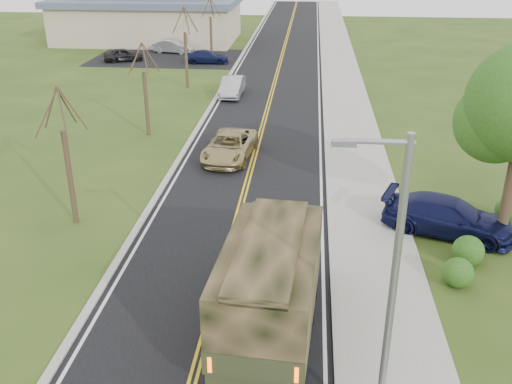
# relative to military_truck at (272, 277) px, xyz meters

# --- Properties ---
(road) EXTENTS (8.00, 120.00, 0.01)m
(road) POSITION_rel_military_truck_xyz_m (-2.08, 36.84, -2.12)
(road) COLOR black
(road) RESTS_ON ground
(curb_right) EXTENTS (0.30, 120.00, 0.12)m
(curb_right) POSITION_rel_military_truck_xyz_m (2.07, 36.84, -2.06)
(curb_right) COLOR #9E998E
(curb_right) RESTS_ON ground
(sidewalk_right) EXTENTS (3.20, 120.00, 0.10)m
(sidewalk_right) POSITION_rel_military_truck_xyz_m (3.82, 36.84, -2.07)
(sidewalk_right) COLOR #9E998E
(sidewalk_right) RESTS_ON ground
(curb_left) EXTENTS (0.30, 120.00, 0.10)m
(curb_left) POSITION_rel_military_truck_xyz_m (-6.23, 36.84, -2.07)
(curb_left) COLOR #9E998E
(curb_left) RESTS_ON ground
(street_light) EXTENTS (1.65, 0.22, 8.00)m
(street_light) POSITION_rel_military_truck_xyz_m (2.82, -3.66, 2.31)
(street_light) COLOR gray
(street_light) RESTS_ON ground
(bare_tree_a) EXTENTS (1.93, 2.26, 6.08)m
(bare_tree_a) POSITION_rel_military_truck_xyz_m (-9.08, 6.84, 0.50)
(bare_tree_a) COLOR #38281C
(bare_tree_a) RESTS_ON ground
(bare_tree_b) EXTENTS (1.83, 2.14, 5.73)m
(bare_tree_b) POSITION_rel_military_truck_xyz_m (-9.08, 18.84, 0.35)
(bare_tree_b) COLOR #38281C
(bare_tree_b) RESTS_ON ground
(bare_tree_c) EXTENTS (2.04, 2.39, 6.42)m
(bare_tree_c) POSITION_rel_military_truck_xyz_m (-9.08, 30.84, 0.65)
(bare_tree_c) COLOR #38281C
(bare_tree_c) RESTS_ON ground
(bare_tree_d) EXTENTS (1.88, 2.20, 5.91)m
(bare_tree_d) POSITION_rel_military_truck_xyz_m (-9.08, 42.84, 0.43)
(bare_tree_d) COLOR #38281C
(bare_tree_d) RESTS_ON ground
(commercial_building) EXTENTS (25.50, 21.50, 5.65)m
(commercial_building) POSITION_rel_military_truck_xyz_m (-18.06, 52.81, 0.56)
(commercial_building) COLOR tan
(commercial_building) RESTS_ON ground
(military_truck) EXTENTS (3.09, 7.59, 3.70)m
(military_truck) POSITION_rel_military_truck_xyz_m (0.00, 0.00, 0.00)
(military_truck) COLOR black
(military_truck) RESTS_ON ground
(suv_champagne) EXTENTS (2.92, 5.42, 1.45)m
(suv_champagne) POSITION_rel_military_truck_xyz_m (-3.43, 15.25, -1.40)
(suv_champagne) COLOR tan
(suv_champagne) RESTS_ON ground
(sedan_silver) EXTENTS (1.62, 4.45, 1.46)m
(sedan_silver) POSITION_rel_military_truck_xyz_m (-5.08, 28.67, -1.39)
(sedan_silver) COLOR #AEADB2
(sedan_silver) RESTS_ON ground
(pickup_navy) EXTENTS (5.81, 3.94, 1.56)m
(pickup_navy) POSITION_rel_military_truck_xyz_m (6.87, 7.33, -1.34)
(pickup_navy) COLOR #0F123A
(pickup_navy) RESTS_ON ground
(lot_car_dark) EXTENTS (4.14, 2.97, 1.31)m
(lot_car_dark) POSITION_rel_military_truck_xyz_m (-17.52, 40.60, -1.47)
(lot_car_dark) COLOR black
(lot_car_dark) RESTS_ON ground
(lot_car_silver) EXTENTS (4.46, 2.27, 1.40)m
(lot_car_silver) POSITION_rel_military_truck_xyz_m (-13.60, 45.35, -1.42)
(lot_car_silver) COLOR #B0B0B5
(lot_car_silver) RESTS_ON ground
(lot_car_navy) EXTENTS (4.35, 2.01, 1.23)m
(lot_car_navy) POSITION_rel_military_truck_xyz_m (-9.17, 40.59, -1.50)
(lot_car_navy) COLOR #10153D
(lot_car_navy) RESTS_ON ground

